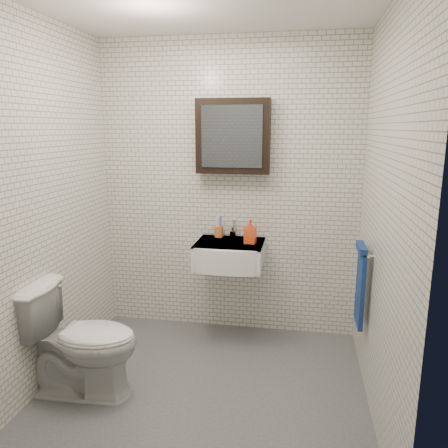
# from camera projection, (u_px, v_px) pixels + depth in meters

# --- Properties ---
(ground) EXTENTS (2.20, 2.00, 0.01)m
(ground) POSITION_uv_depth(u_px,v_px,m) (204.00, 388.00, 3.03)
(ground) COLOR #4A4C51
(ground) RESTS_ON ground
(room_shell) EXTENTS (2.22, 2.02, 2.51)m
(room_shell) POSITION_uv_depth(u_px,v_px,m) (202.00, 178.00, 2.71)
(room_shell) COLOR silver
(room_shell) RESTS_ON ground
(washbasin) EXTENTS (0.55, 0.50, 0.20)m
(washbasin) POSITION_uv_depth(u_px,v_px,m) (229.00, 255.00, 3.56)
(washbasin) COLOR white
(washbasin) RESTS_ON room_shell
(faucet) EXTENTS (0.06, 0.20, 0.15)m
(faucet) POSITION_uv_depth(u_px,v_px,m) (233.00, 230.00, 3.72)
(faucet) COLOR silver
(faucet) RESTS_ON washbasin
(mirror_cabinet) EXTENTS (0.60, 0.15, 0.60)m
(mirror_cabinet) POSITION_uv_depth(u_px,v_px,m) (233.00, 136.00, 3.54)
(mirror_cabinet) COLOR black
(mirror_cabinet) RESTS_ON room_shell
(towel_rail) EXTENTS (0.09, 0.30, 0.58)m
(towel_rail) POSITION_uv_depth(u_px,v_px,m) (361.00, 282.00, 3.03)
(towel_rail) COLOR silver
(towel_rail) RESTS_ON room_shell
(toothbrush_cup) EXTENTS (0.09, 0.09, 0.20)m
(toothbrush_cup) POSITION_uv_depth(u_px,v_px,m) (219.00, 231.00, 3.75)
(toothbrush_cup) COLOR #CA6C32
(toothbrush_cup) RESTS_ON washbasin
(soap_bottle) EXTENTS (0.10, 0.10, 0.20)m
(soap_bottle) POSITION_uv_depth(u_px,v_px,m) (250.00, 231.00, 3.53)
(soap_bottle) COLOR #EF5519
(soap_bottle) RESTS_ON washbasin
(toilet) EXTENTS (0.78, 0.46, 0.78)m
(toilet) POSITION_uv_depth(u_px,v_px,m) (81.00, 339.00, 2.91)
(toilet) COLOR white
(toilet) RESTS_ON ground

